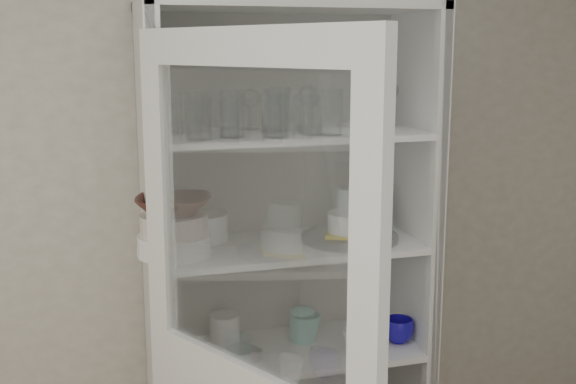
{
  "coord_description": "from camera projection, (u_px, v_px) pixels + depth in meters",
  "views": [
    {
      "loc": [
        -0.51,
        -1.12,
        1.95
      ],
      "look_at": [
        0.2,
        1.27,
        1.45
      ],
      "focal_mm": 45.0,
      "sensor_mm": 36.0,
      "label": 1
    }
  ],
  "objects": [
    {
      "name": "pantry_cabinet",
      "position": [
        283.0,
        321.0,
        2.71
      ],
      "size": [
        1.0,
        0.45,
        2.1
      ],
      "color": "silver",
      "rests_on": "floor"
    },
    {
      "name": "mug_blue",
      "position": [
        398.0,
        330.0,
        2.7
      ],
      "size": [
        0.12,
        0.12,
        0.09
      ],
      "primitive_type": "imported",
      "rotation": [
        0.0,
        0.0,
        -0.06
      ],
      "color": "#101491",
      "rests_on": "shelf_mugs"
    },
    {
      "name": "plate_stack_front",
      "position": [
        175.0,
        244.0,
        2.43
      ],
      "size": [
        0.25,
        0.25,
        0.07
      ],
      "primitive_type": "cylinder",
      "color": "white",
      "rests_on": "shelf_plates"
    },
    {
      "name": "tumbler_1",
      "position": [
        230.0,
        119.0,
        2.31
      ],
      "size": [
        0.08,
        0.08,
        0.12
      ],
      "primitive_type": "cylinder",
      "rotation": [
        0.0,
        0.0,
        -0.28
      ],
      "color": "silver",
      "rests_on": "shelf_glass"
    },
    {
      "name": "cream_bowl",
      "position": [
        174.0,
        224.0,
        2.41
      ],
      "size": [
        0.29,
        0.29,
        0.07
      ],
      "primitive_type": "cylinder",
      "rotation": [
        0.0,
        0.0,
        0.31
      ],
      "color": "beige",
      "rests_on": "plate_stack_front"
    },
    {
      "name": "tumbler_11",
      "position": [
        304.0,
        113.0,
        2.49
      ],
      "size": [
        0.07,
        0.07,
        0.13
      ],
      "primitive_type": "cylinder",
      "rotation": [
        0.0,
        0.0,
        -0.05
      ],
      "color": "silver",
      "rests_on": "shelf_glass"
    },
    {
      "name": "tumbler_0",
      "position": [
        199.0,
        115.0,
        2.27
      ],
      "size": [
        0.1,
        0.1,
        0.15
      ],
      "primitive_type": "cylinder",
      "rotation": [
        0.0,
        0.0,
        0.38
      ],
      "color": "silver",
      "rests_on": "shelf_glass"
    },
    {
      "name": "goblet_2",
      "position": [
        308.0,
        105.0,
        2.62
      ],
      "size": [
        0.07,
        0.07,
        0.16
      ],
      "primitive_type": null,
      "color": "silver",
      "rests_on": "shelf_glass"
    },
    {
      "name": "teal_jar",
      "position": [
        302.0,
        326.0,
        2.72
      ],
      "size": [
        0.09,
        0.09,
        0.11
      ],
      "color": "teal",
      "rests_on": "shelf_mugs"
    },
    {
      "name": "yellow_trivet",
      "position": [
        350.0,
        233.0,
        2.61
      ],
      "size": [
        0.22,
        0.22,
        0.01
      ],
      "primitive_type": "cube",
      "rotation": [
        0.0,
        0.0,
        -0.43
      ],
      "color": "gold",
      "rests_on": "glass_platter"
    },
    {
      "name": "measuring_cups",
      "position": [
        242.0,
        355.0,
        2.55
      ],
      "size": [
        0.11,
        0.11,
        0.04
      ],
      "primitive_type": "cylinder",
      "color": "silver",
      "rests_on": "shelf_mugs"
    },
    {
      "name": "tumbler_3",
      "position": [
        312.0,
        116.0,
        2.38
      ],
      "size": [
        0.08,
        0.08,
        0.13
      ],
      "primitive_type": "cylinder",
      "rotation": [
        0.0,
        0.0,
        0.29
      ],
      "color": "silver",
      "rests_on": "shelf_glass"
    },
    {
      "name": "glass_platter",
      "position": [
        350.0,
        237.0,
        2.62
      ],
      "size": [
        0.46,
        0.46,
        0.02
      ],
      "primitive_type": "cylinder",
      "rotation": [
        0.0,
        0.0,
        -0.4
      ],
      "color": "silver",
      "rests_on": "shelf_plates"
    },
    {
      "name": "wall_back",
      "position": [
        221.0,
        221.0,
        2.74
      ],
      "size": [
        3.6,
        0.02,
        2.6
      ],
      "primitive_type": "cube",
      "color": "#A59D8C",
      "rests_on": "ground"
    },
    {
      "name": "white_canister",
      "position": [
        225.0,
        332.0,
        2.64
      ],
      "size": [
        0.12,
        0.12,
        0.13
      ],
      "primitive_type": "cylinder",
      "rotation": [
        0.0,
        0.0,
        0.12
      ],
      "color": "white",
      "rests_on": "shelf_mugs"
    },
    {
      "name": "mug_white",
      "position": [
        357.0,
        342.0,
        2.6
      ],
      "size": [
        0.1,
        0.1,
        0.09
      ],
      "primitive_type": "imported",
      "rotation": [
        0.0,
        0.0,
        -0.03
      ],
      "color": "white",
      "rests_on": "shelf_mugs"
    },
    {
      "name": "tumbler_8",
      "position": [
        190.0,
        115.0,
        2.39
      ],
      "size": [
        0.08,
        0.08,
        0.13
      ],
      "primitive_type": "cylinder",
      "rotation": [
        0.0,
        0.0,
        -0.24
      ],
      "color": "silver",
      "rests_on": "shelf_glass"
    },
    {
      "name": "tumbler_10",
      "position": [
        280.0,
        109.0,
        2.5
      ],
      "size": [
        0.1,
        0.1,
        0.15
      ],
      "primitive_type": "cylinder",
      "rotation": [
        0.0,
        0.0,
        -0.43
      ],
      "color": "silver",
      "rests_on": "shelf_glass"
    },
    {
      "name": "tumbler_2",
      "position": [
        232.0,
        114.0,
        2.32
      ],
      "size": [
        0.08,
        0.08,
        0.16
      ],
      "primitive_type": "cylinder",
      "rotation": [
        0.0,
        0.0,
        0.04
      ],
      "color": "silver",
      "rests_on": "shelf_glass"
    },
    {
      "name": "tumbler_6",
      "position": [
        368.0,
        112.0,
        2.47
      ],
      "size": [
        0.08,
        0.08,
        0.14
      ],
      "primitive_type": "cylinder",
      "rotation": [
        0.0,
        0.0,
        -0.17
      ],
      "color": "silver",
      "rests_on": "shelf_glass"
    },
    {
      "name": "goblet_1",
      "position": [
        251.0,
        107.0,
        2.55
      ],
      "size": [
        0.07,
        0.07,
        0.16
      ],
      "primitive_type": null,
      "color": "silver",
      "rests_on": "shelf_glass"
    },
    {
      "name": "tumbler_7",
      "position": [
        169.0,
        115.0,
        2.39
      ],
      "size": [
        0.07,
        0.07,
        0.13
      ],
      "primitive_type": "cylinder",
      "rotation": [
        0.0,
        0.0,
        -0.12
      ],
      "color": "silver",
      "rests_on": "shelf_glass"
    },
    {
      "name": "white_ramekin",
      "position": [
        350.0,
        222.0,
        2.61
      ],
      "size": [
        0.21,
        0.21,
        0.07
      ],
      "primitive_type": "cylinder",
      "rotation": [
        0.0,
        0.0,
        -0.42
      ],
      "color": "white",
      "rests_on": "yellow_trivet"
    },
    {
      "name": "grey_bowl_stack",
      "position": [
        355.0,
        212.0,
        2.67
      ],
      "size": [
        0.14,
        0.14,
        0.18
      ],
      "primitive_type": "cylinder",
      "color": "#B0C2C0",
      "rests_on": "shelf_plates"
    },
    {
      "name": "tumbler_5",
      "position": [
        331.0,
        112.0,
        2.39
      ],
      "size": [
        0.1,
        0.1,
        0.15
      ],
      "primitive_type": "cylinder",
      "rotation": [
        0.0,
        0.0,
        -0.3
      ],
      "color": "silver",
      "rests_on": "shelf_glass"
    },
    {
      "name": "goblet_0",
      "position": [
        166.0,
        110.0,
        2.44
      ],
      "size": [
        0.07,
        0.07,
        0.16
      ],
      "primitive_type": null,
      "color": "silver",
      "rests_on": "shelf_glass"
    },
    {
      "name": "goblet_3",
      "position": [
        387.0,
        100.0,
        2.68
      ],
      "size": [
        0.08,
        0.08,
        0.19
      ],
      "primitive_type": null,
      "color": "silver",
      "rests_on": "shelf_glass"
    },
    {
      "name": "plate_stack_back",
      "position": [
        199.0,
        226.0,
        2.62
      ],
      "size": [
        0.21,
        0.21,
        0.1
      ],
      "primitive_type": "cylinder",
      "color": "white",
      "rests_on": "shelf_plates"
    },
    {
      "name": "tumbler_9",
      "position": [
        272.0,
        113.0,
        2.45
      ],
      "size": [
        0.08,
        0.08,
        0.13
      ],
      "primitive_type": "cylinder",
      "rotation": [
        0.0,
        0.0,
        -0.26
      ],
      "color": "silver",
      "rests_on": "shelf_glass"
    },
    {
      "name": "tumbler_12",
      "position": [
        276.0,
        113.0,
        2.33
      ],
      "size": [
        0.08,
        0.08,
        0.16
      ],
      "primitive_type": "cylinder",
      "color": "silver",
      "rests_on": "shelf_glass"
    },
    {
      "name": "mug_teal",
      "position": [
        306.0,
        328.0,
        2.71
      ],
      "size": [
        0.12,
        0.12,
        0.11
      ],
      "primitive_type": "imported",
      "rotation": [
        0.0,
        0.0,
        -0.07
      ],
      "color": "teal",
      "rests_on": "shelf_mugs"
    },
    {
      "name": "tumbler_4",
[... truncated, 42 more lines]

